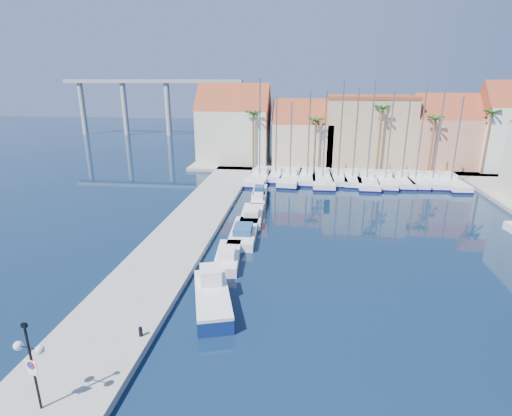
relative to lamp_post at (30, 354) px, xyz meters
The scene contains 35 objects.
ground 13.77m from the lamp_post, 47.69° to the left, with size 260.00×260.00×0.00m, color black.
quay_west 23.58m from the lamp_post, 90.05° to the left, with size 6.00×77.00×0.50m, color gray.
shore_north 60.98m from the lamp_post, 71.84° to the left, with size 54.00×16.00×0.50m, color gray.
lamp_post is the anchor object (origin of this frame).
bollard 6.68m from the lamp_post, 67.17° to the left, with size 0.22×0.22×0.55m, color black.
fishing_boat 11.83m from the lamp_post, 61.13° to the left, with size 3.99×6.94×2.31m.
motorboat_west_0 17.91m from the lamp_post, 72.46° to the left, with size 2.46×6.08×1.40m.
motorboat_west_1 23.42m from the lamp_post, 75.47° to the left, with size 2.70×7.55×1.40m.
motorboat_west_2 28.45m from the lamp_post, 77.89° to the left, with size 2.58×7.00×1.40m.
motorboat_west_3 34.08m from the lamp_post, 79.86° to the left, with size 1.97×5.27×1.40m.
motorboat_west_4 37.71m from the lamp_post, 81.28° to the left, with size 1.96×5.44×1.40m.
sailboat_0 45.97m from the lamp_post, 83.93° to the left, with size 3.64×11.30×14.73m.
sailboat_1 47.52m from the lamp_post, 81.38° to the left, with size 2.20×8.13×12.14m.
sailboat_2 46.53m from the lamp_post, 78.33° to the left, with size 3.55×10.88×11.57m.
sailboat_3 48.07m from the lamp_post, 75.62° to the left, with size 2.79×9.61×12.99m.
sailboat_4 47.69m from the lamp_post, 72.76° to the left, with size 3.32×11.67×13.10m.
sailboat_5 48.89m from the lamp_post, 70.36° to the left, with size 2.42×8.38×14.53m.
sailboat_6 49.80m from the lamp_post, 68.04° to the left, with size 3.24×9.50×13.58m.
sailboat_7 49.88m from the lamp_post, 65.68° to the left, with size 3.29×11.02×14.81m.
sailboat_8 51.43m from the lamp_post, 63.09° to the left, with size 3.48×10.29×13.13m.
sailboat_9 52.54m from the lamp_post, 60.97° to the left, with size 2.55×8.89×11.84m.
sailboat_10 53.90m from the lamp_post, 59.24° to the left, with size 2.70×9.30×14.07m.
sailboat_11 54.89m from the lamp_post, 57.03° to the left, with size 2.48×8.53×13.47m.
sailboat_12 55.94m from the lamp_post, 54.82° to the left, with size 3.13×10.02×12.42m.
building_0 56.96m from the lamp_post, 91.03° to the left, with size 12.30×9.00×13.50m.
building_1 57.95m from the lamp_post, 79.07° to the left, with size 10.30×8.00×11.00m.
building_2 61.96m from the lamp_post, 69.20° to the left, with size 14.20×10.20×11.50m.
building_3 66.29m from the lamp_post, 59.14° to the left, with size 10.30×8.00×12.00m.
building_4 70.57m from the lamp_post, 52.43° to the left, with size 8.30×8.00×14.00m.
palm_0 52.26m from the lamp_post, 86.71° to the left, with size 2.60×2.60×10.15m.
palm_1 53.67m from the lamp_post, 75.95° to the left, with size 2.60×2.60×9.15m.
palm_2 57.11m from the lamp_post, 66.10° to the left, with size 2.60×2.60×11.15m.
palm_3 60.63m from the lamp_post, 59.15° to the left, with size 2.60×2.60×9.65m.
palm_4 65.17m from the lamp_post, 53.07° to the left, with size 2.60×2.60×10.65m.
viaduct 96.91m from the lamp_post, 108.14° to the left, with size 48.00×2.20×14.45m.
Camera 1 is at (2.41, -22.91, 14.68)m, focal length 28.00 mm.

